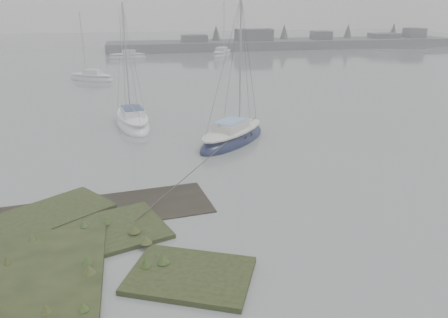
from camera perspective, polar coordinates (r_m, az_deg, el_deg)
ground at (r=41.98m, az=-11.09°, el=9.10°), size 160.00×160.00×0.00m
far_shoreline at (r=78.53m, az=8.68°, el=14.76°), size 60.00×8.00×4.15m
sailboat_main at (r=25.03m, az=1.11°, el=2.82°), size 5.63×5.71×8.52m
sailboat_white at (r=28.95m, az=-11.83°, el=4.75°), size 2.77×6.02×8.18m
sailboat_far_a at (r=47.17m, az=-16.88°, el=10.06°), size 5.21×4.14×7.20m
sailboat_far_b at (r=66.14m, az=-0.23°, el=13.53°), size 4.70×6.02×8.29m
sailboat_far_c at (r=64.64m, az=-12.49°, el=12.90°), size 5.37×2.07×7.44m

